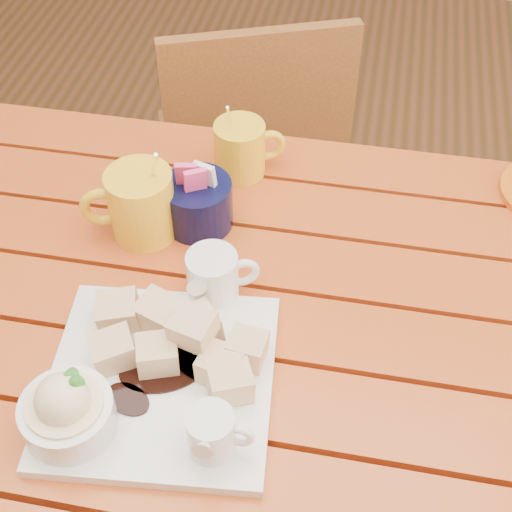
% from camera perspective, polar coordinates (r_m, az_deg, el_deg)
% --- Properties ---
extents(table, '(1.20, 0.79, 0.75)m').
position_cam_1_polar(table, '(1.03, -3.48, -8.32)').
color(table, '#A44415').
rests_on(table, ground).
extents(dessert_plate, '(0.29, 0.29, 0.11)m').
position_cam_1_polar(dessert_plate, '(0.86, -9.03, -9.86)').
color(dessert_plate, white).
rests_on(dessert_plate, table).
extents(coffee_mug_left, '(0.13, 0.09, 0.16)m').
position_cam_1_polar(coffee_mug_left, '(1.02, -9.32, 4.18)').
color(coffee_mug_left, yellow).
rests_on(coffee_mug_left, table).
extents(coffee_mug_right, '(0.11, 0.08, 0.13)m').
position_cam_1_polar(coffee_mug_right, '(1.12, -1.18, 8.62)').
color(coffee_mug_right, yellow).
rests_on(coffee_mug_right, table).
extents(cream_pitcher, '(0.10, 0.08, 0.08)m').
position_cam_1_polar(cream_pitcher, '(0.93, -3.37, -1.78)').
color(cream_pitcher, white).
rests_on(cream_pitcher, table).
extents(sugar_caddy, '(0.10, 0.10, 0.11)m').
position_cam_1_polar(sugar_caddy, '(1.04, -4.68, 4.28)').
color(sugar_caddy, black).
rests_on(sugar_caddy, table).
extents(chair_far, '(0.50, 0.50, 0.82)m').
position_cam_1_polar(chair_far, '(1.65, -0.37, 8.25)').
color(chair_far, brown).
rests_on(chair_far, ground).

